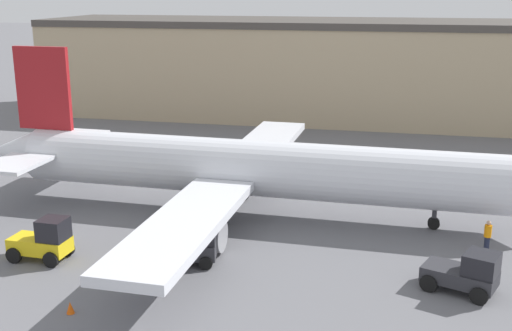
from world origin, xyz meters
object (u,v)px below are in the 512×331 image
Objects in this scene: ground_crew_worker at (488,235)px; safety_cone_near at (70,308)px; baggage_tug at (466,273)px; pushback_tug at (44,241)px; airplane at (242,168)px; belt_loader_truck at (192,242)px.

ground_crew_worker is 3.22× the size of safety_cone_near.
safety_cone_near is (-18.60, -11.18, -0.67)m from ground_crew_worker.
safety_cone_near is at bearing -60.71° from ground_crew_worker.
baggage_tug reaches higher than safety_cone_near.
ground_crew_worker is 0.56× the size of pushback_tug.
airplane reaches higher than belt_loader_truck.
ground_crew_worker is at bearing -10.98° from airplane.
baggage_tug is at bearing -31.92° from airplane.
safety_cone_near is at bearing -140.19° from baggage_tug.
baggage_tug is 21.15m from pushback_tug.
safety_cone_near is at bearing -104.99° from airplane.
airplane reaches higher than pushback_tug.
baggage_tug is at bearing 4.96° from pushback_tug.
safety_cone_near is (-3.50, -6.43, -0.81)m from belt_loader_truck.
ground_crew_worker is 21.71m from safety_cone_near.
pushback_tug reaches higher than safety_cone_near.
belt_loader_truck is at bearing 13.37° from pushback_tug.
belt_loader_truck reaches higher than safety_cone_near.
airplane is at bearing 50.91° from pushback_tug.
baggage_tug is 6.75× the size of safety_cone_near.
pushback_tug is (-22.68, -6.21, 0.13)m from ground_crew_worker.
baggage_tug is (-1.55, -5.28, 0.05)m from ground_crew_worker.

